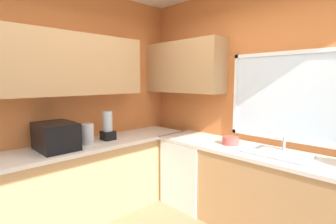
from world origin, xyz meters
TOP-DOWN VIEW (x-y plane):
  - room_shell at (-0.76, 0.49)m, footprint 3.54×3.36m
  - counter_run_left at (-1.40, 0.00)m, footprint 0.65×2.97m
  - counter_run_back at (0.21, 1.31)m, footprint 2.63×0.65m
  - dishwasher at (-0.74, 1.28)m, footprint 0.60×0.60m
  - microwave at (-1.40, -0.21)m, footprint 0.48×0.36m
  - kettle at (-1.38, 0.15)m, footprint 0.15×0.15m
  - sink_assembly at (0.33, 1.32)m, footprint 0.61×0.40m
  - bowl at (-0.21, 1.31)m, footprint 0.19×0.19m
  - blender_appliance at (-1.40, 0.42)m, footprint 0.15×0.15m

SIDE VIEW (x-z plane):
  - dishwasher at x=-0.74m, z-range 0.00..0.84m
  - counter_run_left at x=-1.40m, z-range 0.00..0.89m
  - counter_run_back at x=0.21m, z-range 0.00..0.89m
  - sink_assembly at x=0.33m, z-range 0.80..0.99m
  - bowl at x=-0.21m, z-range 0.88..0.97m
  - kettle at x=-1.38m, z-range 0.88..1.12m
  - microwave at x=-1.40m, z-range 0.88..1.17m
  - blender_appliance at x=-1.40m, z-range 0.87..1.23m
  - room_shell at x=-0.76m, z-range 0.48..3.28m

